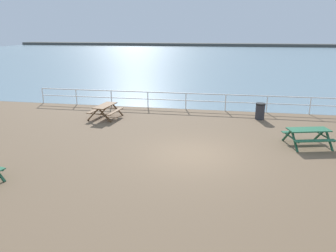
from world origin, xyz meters
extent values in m
cube|color=brown|center=(0.00, 0.00, -0.10)|extent=(30.00, 24.00, 0.20)
cube|color=gray|center=(0.00, 52.75, 0.00)|extent=(142.00, 90.00, 0.01)
cube|color=#4C4C47|center=(0.00, 95.75, 0.00)|extent=(142.00, 6.00, 1.80)
cube|color=white|center=(0.00, 7.75, 1.05)|extent=(23.00, 0.06, 0.06)
cube|color=white|center=(0.00, 7.75, 0.58)|extent=(23.00, 0.05, 0.05)
cylinder|color=white|center=(-11.50, 7.75, 0.53)|extent=(0.07, 0.07, 1.05)
cylinder|color=white|center=(-8.94, 7.75, 0.53)|extent=(0.07, 0.07, 1.05)
cylinder|color=white|center=(-6.39, 7.75, 0.53)|extent=(0.07, 0.07, 1.05)
cylinder|color=white|center=(-3.83, 7.75, 0.53)|extent=(0.07, 0.07, 1.05)
cylinder|color=white|center=(-1.28, 7.75, 0.53)|extent=(0.07, 0.07, 1.05)
cylinder|color=white|center=(1.28, 7.75, 0.53)|extent=(0.07, 0.07, 1.05)
cylinder|color=white|center=(3.83, 7.75, 0.53)|extent=(0.07, 0.07, 1.05)
cylinder|color=white|center=(6.39, 7.75, 0.53)|extent=(0.07, 0.07, 1.05)
cube|color=#286B47|center=(4.91, 1.94, 0.75)|extent=(1.92, 1.13, 0.05)
cube|color=#286B47|center=(4.76, 2.54, 0.45)|extent=(1.81, 0.70, 0.04)
cube|color=#286B47|center=(5.07, 1.34, 0.45)|extent=(1.81, 0.70, 0.04)
cube|color=#1E5035|center=(5.57, 2.50, 0.38)|extent=(0.28, 0.79, 0.79)
cube|color=#1E5035|center=(5.76, 1.77, 0.38)|extent=(0.28, 0.79, 0.79)
cube|color=#1E5035|center=(5.67, 2.14, 0.42)|extent=(0.43, 1.47, 0.04)
cube|color=#1E5035|center=(4.06, 2.11, 0.38)|extent=(0.28, 0.79, 0.79)
cube|color=#1E5035|center=(4.25, 1.38, 0.38)|extent=(0.28, 0.79, 0.79)
cube|color=#1E5035|center=(4.16, 1.75, 0.42)|extent=(0.43, 1.47, 0.04)
cube|color=brown|center=(-5.67, 4.76, 0.75)|extent=(0.90, 1.87, 0.05)
cube|color=brown|center=(-6.29, 4.84, 0.45)|extent=(0.47, 1.82, 0.04)
cube|color=brown|center=(-5.06, 4.69, 0.45)|extent=(0.47, 1.82, 0.04)
cube|color=#50351E|center=(-5.96, 5.58, 0.38)|extent=(0.80, 0.17, 0.79)
cube|color=#50351E|center=(-5.21, 5.50, 0.38)|extent=(0.80, 0.17, 0.79)
cube|color=#50351E|center=(-5.58, 5.54, 0.42)|extent=(1.50, 0.23, 0.04)
cube|color=#50351E|center=(-6.14, 4.03, 0.38)|extent=(0.80, 0.17, 0.79)
cube|color=#50351E|center=(-5.39, 3.95, 0.38)|extent=(0.80, 0.17, 0.79)
cube|color=#50351E|center=(-5.77, 3.99, 0.42)|extent=(1.50, 0.23, 0.04)
cylinder|color=#2D2D33|center=(3.26, 6.08, 0.42)|extent=(0.52, 0.52, 0.85)
cylinder|color=black|center=(3.26, 6.08, 0.90)|extent=(0.55, 0.55, 0.10)
camera|label=1|loc=(1.08, -12.09, 4.95)|focal=33.32mm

